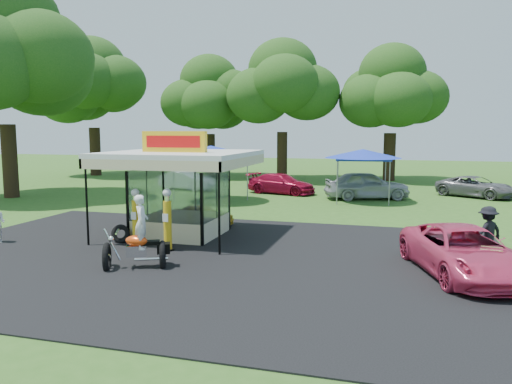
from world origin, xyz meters
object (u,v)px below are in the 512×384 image
at_px(gas_station_kiosk, 181,192).
at_px(kiosk_car, 202,215).
at_px(pink_sedan, 464,252).
at_px(motorcycle, 139,239).
at_px(tent_west, 211,151).
at_px(gas_pump_left, 136,219).
at_px(bg_car_d, 476,187).
at_px(bg_car_b, 281,184).
at_px(bg_car_c, 367,185).
at_px(a_frame_sign, 491,266).
at_px(tent_east, 363,154).
at_px(bg_car_a, 187,181).
at_px(gas_pump_right, 168,221).
at_px(spectator_east_a, 488,232).

xyz_separation_m(gas_station_kiosk, kiosk_car, (-0.00, 2.21, -1.30)).
xyz_separation_m(gas_station_kiosk, pink_sedan, (10.19, -2.82, -1.06)).
bearing_deg(gas_station_kiosk, motorcycle, -81.01).
bearing_deg(gas_station_kiosk, tent_west, 103.91).
xyz_separation_m(gas_pump_left, bg_car_d, (13.83, 18.00, -0.37)).
height_order(bg_car_b, bg_car_c, bg_car_c).
bearing_deg(pink_sedan, a_frame_sign, -60.78).
bearing_deg(a_frame_sign, tent_west, 146.45).
xyz_separation_m(gas_pump_left, pink_sedan, (10.96, -0.62, -0.31)).
bearing_deg(bg_car_d, tent_east, 152.19).
distance_m(a_frame_sign, pink_sedan, 0.89).
bearing_deg(bg_car_a, gas_pump_left, -151.26).
bearing_deg(bg_car_d, a_frame_sign, -154.55).
bearing_deg(motorcycle, gas_station_kiosk, 74.28).
bearing_deg(tent_east, bg_car_b, 157.83).
xyz_separation_m(bg_car_a, tent_west, (3.72, -4.83, 2.33)).
distance_m(pink_sedan, tent_west, 17.73).
xyz_separation_m(gas_pump_right, spectator_east_a, (10.59, 2.18, -0.20)).
relative_size(a_frame_sign, bg_car_b, 0.22).
xyz_separation_m(kiosk_car, spectator_east_a, (11.21, -2.52, 0.38)).
distance_m(bg_car_c, tent_west, 9.72).
height_order(gas_pump_right, bg_car_c, gas_pump_right).
distance_m(bg_car_b, bg_car_c, 5.73).
bearing_deg(gas_pump_right, bg_car_b, 89.14).
bearing_deg(gas_pump_right, pink_sedan, -1.95).
bearing_deg(gas_pump_left, bg_car_d, 52.47).
bearing_deg(bg_car_c, kiosk_car, 130.38).
distance_m(a_frame_sign, bg_car_a, 24.49).
xyz_separation_m(bg_car_a, bg_car_d, (19.13, 1.48, -0.00)).
height_order(gas_station_kiosk, motorcycle, gas_station_kiosk).
xyz_separation_m(spectator_east_a, bg_car_a, (-17.28, 14.64, -0.20)).
bearing_deg(spectator_east_a, pink_sedan, 30.10).
distance_m(gas_pump_right, pink_sedan, 9.59).
bearing_deg(tent_west, pink_sedan, -44.47).
distance_m(gas_station_kiosk, gas_pump_right, 2.66).
xyz_separation_m(gas_pump_right, bg_car_c, (5.86, 15.44, -0.20)).
bearing_deg(spectator_east_a, motorcycle, -15.16).
distance_m(a_frame_sign, tent_west, 18.61).
distance_m(gas_station_kiosk, bg_car_b, 14.14).
bearing_deg(tent_east, pink_sedan, -75.04).
distance_m(kiosk_car, pink_sedan, 11.36).
distance_m(gas_pump_right, bg_car_b, 16.57).
xyz_separation_m(kiosk_car, tent_west, (-2.35, 7.29, 2.51)).
relative_size(kiosk_car, tent_west, 0.60).
bearing_deg(bg_car_a, a_frame_sign, -125.44).
distance_m(pink_sedan, bg_car_b, 19.29).
relative_size(a_frame_sign, bg_car_d, 0.21).
bearing_deg(bg_car_c, bg_car_a, 65.21).
height_order(gas_pump_left, bg_car_b, gas_pump_left).
relative_size(bg_car_b, tent_west, 0.97).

